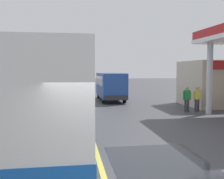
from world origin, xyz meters
TOP-DOWN VIEW (x-y plane):
  - ground at (0.00, 20.00)m, footprint 120.00×120.00m
  - lane_divider_stripe at (0.00, 15.00)m, footprint 0.16×50.00m
  - wet_puddle_patch at (1.75, 1.57)m, footprint 2.87×5.11m
  - coach_bus_main at (-1.63, 5.13)m, footprint 2.60×11.04m
  - minibus_opposing_lane at (2.64, 18.40)m, footprint 2.04×6.13m
  - pedestrian_near_pump at (6.59, 11.15)m, footprint 0.55×0.22m
  - pedestrian_by_shop at (7.27, 11.10)m, footprint 0.55×0.22m

SIDE VIEW (x-z plane):
  - ground at x=0.00m, z-range 0.00..0.00m
  - wet_puddle_patch at x=1.75m, z-range 0.00..0.01m
  - lane_divider_stripe at x=0.00m, z-range 0.00..0.01m
  - pedestrian_near_pump at x=6.59m, z-range 0.10..1.76m
  - pedestrian_by_shop at x=7.27m, z-range 0.10..1.76m
  - minibus_opposing_lane at x=2.64m, z-range 0.25..2.69m
  - coach_bus_main at x=-1.63m, z-range -0.12..3.56m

